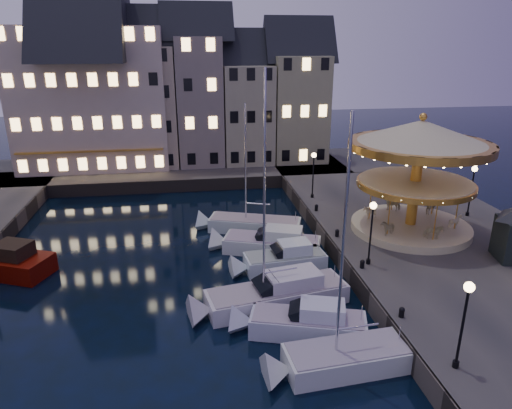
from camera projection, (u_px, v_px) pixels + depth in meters
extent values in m
plane|color=black|center=(260.00, 298.00, 27.66)|extent=(160.00, 160.00, 0.00)
cube|color=#474442|center=(427.00, 236.00, 35.02)|extent=(16.00, 56.00, 1.30)
cube|color=#474442|center=(153.00, 172.00, 52.40)|extent=(44.00, 12.00, 1.30)
cube|color=#47423A|center=(326.00, 242.00, 33.89)|extent=(0.15, 44.00, 1.30)
cube|color=#47423A|center=(169.00, 186.00, 47.09)|extent=(48.00, 0.15, 1.30)
cylinder|color=black|center=(456.00, 364.00, 19.81)|extent=(0.28, 0.28, 0.30)
cylinder|color=black|center=(462.00, 330.00, 19.23)|extent=(0.12, 0.12, 3.80)
sphere|color=#FFD18C|center=(469.00, 287.00, 18.54)|extent=(0.44, 0.44, 0.44)
cylinder|color=black|center=(368.00, 261.00, 29.13)|extent=(0.28, 0.28, 0.30)
cylinder|color=black|center=(371.00, 236.00, 28.55)|extent=(0.12, 0.12, 3.80)
sphere|color=#FFD18C|center=(373.00, 206.00, 27.86)|extent=(0.44, 0.44, 0.44)
cylinder|color=black|center=(312.00, 196.00, 41.71)|extent=(0.28, 0.28, 0.30)
cylinder|color=black|center=(313.00, 177.00, 41.13)|extent=(0.12, 0.12, 3.80)
sphere|color=#FFD18C|center=(314.00, 155.00, 40.44)|extent=(0.44, 0.44, 0.44)
cylinder|color=black|center=(467.00, 214.00, 37.26)|extent=(0.28, 0.28, 0.30)
cylinder|color=black|center=(471.00, 194.00, 36.67)|extent=(0.12, 0.12, 3.80)
sphere|color=#FFD18C|center=(475.00, 169.00, 35.99)|extent=(0.44, 0.44, 0.44)
cylinder|color=black|center=(402.00, 313.00, 23.44)|extent=(0.28, 0.28, 0.40)
sphere|color=black|center=(402.00, 310.00, 23.36)|extent=(0.30, 0.30, 0.30)
cylinder|color=black|center=(362.00, 265.00, 28.56)|extent=(0.28, 0.28, 0.40)
sphere|color=black|center=(362.00, 262.00, 28.49)|extent=(0.30, 0.30, 0.30)
cylinder|color=black|center=(337.00, 234.00, 33.22)|extent=(0.28, 0.28, 0.40)
sphere|color=black|center=(337.00, 231.00, 33.15)|extent=(0.30, 0.30, 0.30)
cylinder|color=black|center=(316.00, 208.00, 38.35)|extent=(0.28, 0.28, 0.40)
sphere|color=black|center=(316.00, 206.00, 38.27)|extent=(0.30, 0.30, 0.30)
cube|color=gray|center=(44.00, 118.00, 50.58)|extent=(5.00, 8.00, 11.00)
cube|color=tan|center=(94.00, 112.00, 51.18)|extent=(5.60, 8.00, 12.00)
cube|color=tan|center=(149.00, 107.00, 51.88)|extent=(6.20, 8.00, 13.00)
cube|color=gray|center=(199.00, 101.00, 52.53)|extent=(5.00, 8.00, 14.00)
cube|color=#9B9879|center=(246.00, 113.00, 53.80)|extent=(5.60, 8.00, 11.00)
cube|color=#97986E|center=(296.00, 108.00, 54.49)|extent=(6.20, 8.00, 12.00)
cube|color=beige|center=(93.00, 99.00, 50.69)|extent=(16.00, 9.00, 15.00)
cube|color=silver|center=(347.00, 360.00, 21.58)|extent=(6.06, 2.73, 1.30)
cube|color=gray|center=(348.00, 348.00, 21.36)|extent=(5.75, 2.52, 0.10)
cylinder|color=silver|center=(343.00, 250.00, 19.51)|extent=(0.14, 0.14, 10.33)
cube|color=silver|center=(308.00, 327.00, 24.10)|extent=(6.37, 3.68, 1.30)
cube|color=gray|center=(308.00, 316.00, 23.88)|extent=(6.04, 3.44, 0.10)
cube|color=silver|center=(322.00, 310.00, 23.64)|extent=(2.64, 2.11, 0.80)
cube|color=black|center=(299.00, 310.00, 23.83)|extent=(1.42, 1.66, 0.88)
cube|color=silver|center=(277.00, 298.00, 26.88)|extent=(8.63, 3.89, 1.30)
cube|color=gray|center=(277.00, 288.00, 26.66)|extent=(8.18, 3.62, 0.10)
cube|color=silver|center=(293.00, 278.00, 26.82)|extent=(3.44, 2.37, 0.80)
cube|color=black|center=(266.00, 285.00, 26.35)|extent=(1.65, 1.93, 1.03)
cylinder|color=silver|center=(264.00, 199.00, 24.54)|extent=(0.14, 0.14, 11.20)
cube|color=silver|center=(285.00, 263.00, 31.15)|extent=(5.62, 2.60, 1.30)
cube|color=gray|center=(285.00, 254.00, 30.92)|extent=(5.33, 2.41, 0.10)
cube|color=silver|center=(294.00, 247.00, 30.93)|extent=(2.21, 1.76, 0.80)
cube|color=black|center=(279.00, 250.00, 30.71)|extent=(1.11, 1.55, 0.84)
cube|color=silver|center=(272.00, 246.00, 33.69)|extent=(7.39, 4.54, 1.30)
cube|color=gray|center=(272.00, 238.00, 33.46)|extent=(7.00, 4.25, 0.10)
cube|color=silver|center=(283.00, 233.00, 33.17)|extent=(3.10, 2.54, 0.80)
cube|color=black|center=(264.00, 233.00, 33.45)|extent=(1.66, 1.94, 0.94)
cube|color=silver|center=(255.00, 226.00, 37.42)|extent=(7.71, 4.47, 1.30)
cube|color=gray|center=(255.00, 218.00, 37.20)|extent=(7.31, 4.18, 0.10)
cylinder|color=silver|center=(245.00, 159.00, 35.66)|extent=(0.14, 0.14, 9.97)
cube|color=black|center=(12.00, 250.00, 30.00)|extent=(2.76, 2.55, 1.01)
cylinder|color=#C2BA89|center=(410.00, 227.00, 34.32)|extent=(8.72, 8.72, 0.55)
cylinder|color=gold|center=(416.00, 180.00, 33.10)|extent=(0.76, 0.76, 6.76)
cylinder|color=#C2BA89|center=(415.00, 182.00, 33.14)|extent=(8.07, 8.07, 0.20)
cylinder|color=gold|center=(415.00, 184.00, 33.21)|extent=(8.38, 8.38, 0.38)
cone|color=#C2BA89|center=(421.00, 132.00, 31.94)|extent=(10.03, 10.03, 1.74)
cylinder|color=gold|center=(420.00, 145.00, 32.25)|extent=(10.03, 10.03, 0.55)
sphere|color=gold|center=(423.00, 117.00, 31.58)|extent=(0.55, 0.55, 0.55)
imported|color=#C2BA89|center=(441.00, 210.00, 35.31)|extent=(1.82, 1.32, 1.09)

